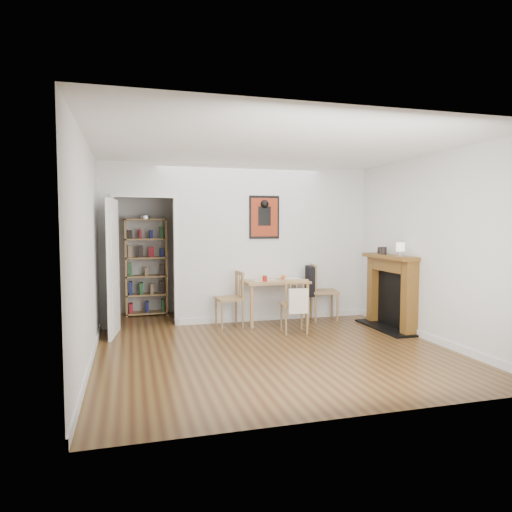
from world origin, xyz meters
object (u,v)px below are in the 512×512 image
object	(u,v)px
fireplace	(391,289)
ceramic_jar_b	(380,250)
dining_table	(275,285)
bookshelf	(146,267)
orange_fruit	(283,277)
red_glass	(265,278)
mantel_lamp	(401,248)
notebook	(291,279)
chair_front	(294,305)
ceramic_jar_a	(383,251)
chair_left	(229,299)
chair_right	(323,291)

from	to	relation	value
fireplace	ceramic_jar_b	xyz separation A→B (m)	(-0.03, 0.31, 0.60)
dining_table	ceramic_jar_b	world-z (taller)	ceramic_jar_b
bookshelf	fireplace	xyz separation A→B (m)	(3.66, -2.13, -0.25)
fireplace	orange_fruit	distance (m)	1.75
red_glass	mantel_lamp	world-z (taller)	mantel_lamp
bookshelf	ceramic_jar_b	size ratio (longest dim) A/B	16.61
notebook	chair_front	bearing A→B (deg)	-106.93
ceramic_jar_a	mantel_lamp	bearing A→B (deg)	-89.02
ceramic_jar_a	bookshelf	bearing A→B (deg)	150.33
orange_fruit	ceramic_jar_b	xyz separation A→B (m)	(1.43, -0.65, 0.46)
chair_left	notebook	xyz separation A→B (m)	(1.11, 0.16, 0.28)
bookshelf	chair_left	bearing A→B (deg)	-47.59
bookshelf	notebook	world-z (taller)	bookshelf
red_glass	notebook	world-z (taller)	red_glass
chair_right	chair_left	bearing A→B (deg)	-177.52
dining_table	bookshelf	size ratio (longest dim) A/B	0.60
orange_fruit	mantel_lamp	distance (m)	1.97
chair_left	chair_right	distance (m)	1.65
chair_right	ceramic_jar_b	xyz separation A→B (m)	(0.75, -0.55, 0.72)
ceramic_jar_b	red_glass	bearing A→B (deg)	166.20
orange_fruit	red_glass	bearing A→B (deg)	-152.59
fireplace	chair_left	bearing A→B (deg)	162.16
chair_front	notebook	bearing A→B (deg)	73.07
orange_fruit	fireplace	bearing A→B (deg)	-33.19
dining_table	red_glass	distance (m)	0.26
notebook	mantel_lamp	size ratio (longest dim) A/B	1.35
dining_table	chair_right	size ratio (longest dim) A/B	1.09
notebook	ceramic_jar_a	bearing A→B (deg)	-34.61
notebook	red_glass	bearing A→B (deg)	-160.08
chair_left	red_glass	size ratio (longest dim) A/B	9.36
chair_left	chair_right	bearing A→B (deg)	2.48
chair_front	ceramic_jar_a	xyz separation A→B (m)	(1.47, -0.03, 0.80)
fireplace	orange_fruit	size ratio (longest dim) A/B	17.16
fireplace	red_glass	size ratio (longest dim) A/B	13.18
chair_left	orange_fruit	xyz separation A→B (m)	(0.97, 0.17, 0.31)
bookshelf	chair_front	bearing A→B (deg)	-43.67
chair_right	orange_fruit	size ratio (longest dim) A/B	13.15
chair_right	ceramic_jar_a	distance (m)	1.25
dining_table	chair_right	bearing A→B (deg)	0.21
chair_right	orange_fruit	distance (m)	0.73
ceramic_jar_a	red_glass	bearing A→B (deg)	159.52
fireplace	mantel_lamp	xyz separation A→B (m)	(-0.09, -0.36, 0.67)
orange_fruit	mantel_lamp	world-z (taller)	mantel_lamp
chair_right	red_glass	size ratio (longest dim) A/B	10.10
mantel_lamp	chair_right	bearing A→B (deg)	120.00
red_glass	ceramic_jar_b	xyz separation A→B (m)	(1.82, -0.45, 0.45)
ceramic_jar_b	mantel_lamp	bearing A→B (deg)	-94.93
fireplace	ceramic_jar_a	xyz separation A→B (m)	(-0.09, 0.10, 0.60)
notebook	bookshelf	bearing A→B (deg)	153.13
dining_table	red_glass	size ratio (longest dim) A/B	11.02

